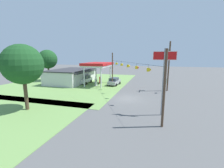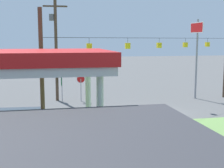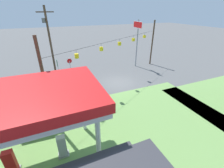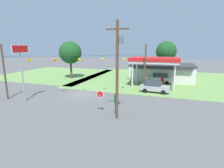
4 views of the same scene
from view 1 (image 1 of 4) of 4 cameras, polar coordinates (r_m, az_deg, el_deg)
ground_plane at (r=24.42m, az=5.86°, el=-5.53°), size 160.00×160.00×0.00m
grass_verge_station_corner at (r=41.04m, az=-14.28°, el=0.85°), size 36.00×28.00×0.04m
gas_station_canopy at (r=35.34m, az=-5.36°, el=7.23°), size 8.24×5.31×5.23m
gas_station_store at (r=39.91m, az=-15.11°, el=3.01°), size 12.99×8.81×3.41m
fuel_pump_near at (r=34.43m, az=-6.14°, el=0.62°), size 0.71×0.56×1.71m
fuel_pump_far at (r=37.15m, az=-4.42°, el=1.39°), size 0.71×0.56×1.71m
car_at_pumps_front at (r=35.08m, az=0.81°, el=1.04°), size 4.58×2.35×1.78m
car_at_pumps_rear at (r=37.95m, az=-10.18°, el=1.76°), size 5.09×2.22×2.00m
stop_sign_roadside at (r=29.03m, az=19.06°, el=0.21°), size 0.80×0.08×2.50m
stop_sign_overhead at (r=17.59m, az=19.20°, el=5.68°), size 0.22×2.53×7.61m
route_sign at (r=30.80m, az=19.35°, el=0.57°), size 0.10×0.70×2.40m
utility_pole_main at (r=30.89m, az=20.84°, el=7.23°), size 2.20×0.44×9.48m
signal_span_gantry at (r=23.60m, az=6.09°, el=4.20°), size 17.62×10.24×7.45m
tree_behind_station at (r=44.19m, az=-23.31°, el=8.63°), size 5.02×5.02×8.40m
tree_west_verge at (r=21.27m, az=-30.90°, el=6.38°), size 4.87×4.87×8.22m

